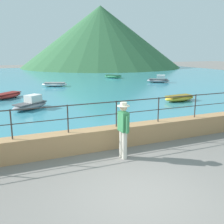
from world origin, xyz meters
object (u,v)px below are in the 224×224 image
(boat_6, at_px, (31,104))
(boat_7, at_px, (113,76))
(boat_0, at_px, (8,95))
(boat_3, at_px, (55,84))
(person_walking, at_px, (123,127))
(boat_5, at_px, (159,80))
(boat_4, at_px, (179,98))

(boat_6, distance_m, boat_7, 17.63)
(boat_0, height_order, boat_6, boat_6)
(boat_0, relative_size, boat_7, 0.95)
(boat_3, bearing_deg, boat_6, -109.12)
(person_walking, height_order, boat_0, person_walking)
(boat_0, bearing_deg, boat_5, 14.36)
(boat_4, distance_m, boat_5, 10.15)
(boat_4, bearing_deg, boat_0, 151.81)
(boat_4, xyz_separation_m, boat_7, (1.88, 15.15, 0.00))
(person_walking, bearing_deg, boat_4, 43.11)
(boat_7, bearing_deg, boat_4, -97.05)
(boat_3, distance_m, boat_4, 11.91)
(boat_3, distance_m, boat_5, 10.42)
(person_walking, relative_size, boat_4, 0.73)
(boat_7, bearing_deg, boat_0, -141.15)
(boat_5, bearing_deg, boat_4, -115.43)
(boat_0, bearing_deg, boat_3, 49.26)
(boat_4, bearing_deg, boat_6, 171.56)
(person_walking, bearing_deg, boat_7, 67.38)
(boat_0, xyz_separation_m, boat_3, (4.17, 4.84, 0.00))
(boat_5, height_order, boat_6, same)
(boat_0, bearing_deg, boat_4, -28.19)
(boat_5, bearing_deg, boat_7, 112.54)
(boat_7, bearing_deg, boat_5, -67.46)
(boat_0, bearing_deg, boat_7, 38.85)
(boat_5, bearing_deg, boat_6, -149.85)
(person_walking, height_order, boat_7, person_walking)
(boat_5, xyz_separation_m, boat_7, (-2.48, 5.98, -0.07))
(boat_3, relative_size, boat_7, 1.03)
(boat_4, bearing_deg, boat_3, 120.25)
(boat_4, xyz_separation_m, boat_6, (-9.10, 1.35, 0.07))
(boat_0, relative_size, boat_6, 0.96)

